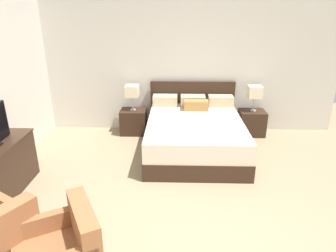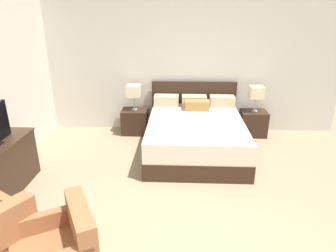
{
  "view_description": "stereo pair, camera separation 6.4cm",
  "coord_description": "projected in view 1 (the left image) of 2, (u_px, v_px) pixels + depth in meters",
  "views": [
    {
      "loc": [
        -0.0,
        -1.93,
        2.35
      ],
      "look_at": [
        -0.12,
        2.2,
        0.75
      ],
      "focal_mm": 32.0,
      "sensor_mm": 36.0,
      "label": 1
    },
    {
      "loc": [
        0.06,
        -1.93,
        2.35
      ],
      "look_at": [
        -0.12,
        2.2,
        0.75
      ],
      "focal_mm": 32.0,
      "sensor_mm": 36.0,
      "label": 2
    }
  ],
  "objects": [
    {
      "name": "wall_back",
      "position": [
        177.0,
        68.0,
        5.94
      ],
      "size": [
        6.4,
        0.06,
        2.56
      ],
      "primitive_type": "cube",
      "color": "beige",
      "rests_on": "ground"
    },
    {
      "name": "table_lamp_right",
      "position": [
        255.0,
        92.0,
        5.77
      ],
      "size": [
        0.26,
        0.26,
        0.5
      ],
      "color": "#B7B7BC",
      "rests_on": "nightstand_right"
    },
    {
      "name": "nightstand_left",
      "position": [
        134.0,
        122.0,
        6.06
      ],
      "size": [
        0.5,
        0.42,
        0.49
      ],
      "color": "#332116",
      "rests_on": "ground"
    },
    {
      "name": "nightstand_right",
      "position": [
        252.0,
        123.0,
        6.0
      ],
      "size": [
        0.5,
        0.42,
        0.49
      ],
      "color": "#332116",
      "rests_on": "ground"
    },
    {
      "name": "table_lamp_left",
      "position": [
        132.0,
        91.0,
        5.83
      ],
      "size": [
        0.26,
        0.26,
        0.5
      ],
      "color": "#B7B7BC",
      "rests_on": "nightstand_left"
    },
    {
      "name": "bed",
      "position": [
        194.0,
        133.0,
        5.28
      ],
      "size": [
        1.69,
        2.11,
        1.03
      ],
      "color": "#332116",
      "rests_on": "ground"
    },
    {
      "name": "dresser",
      "position": [
        0.0,
        169.0,
        3.99
      ],
      "size": [
        0.46,
        1.23,
        0.72
      ],
      "color": "#332116",
      "rests_on": "ground"
    }
  ]
}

